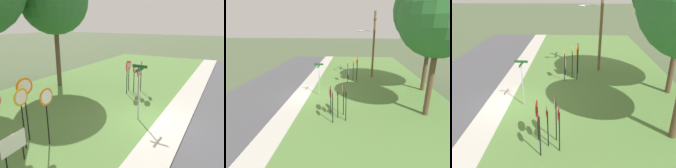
{
  "view_description": "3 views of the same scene",
  "coord_description": "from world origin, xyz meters",
  "views": [
    {
      "loc": [
        -10.37,
        -2.97,
        5.1
      ],
      "look_at": [
        0.51,
        2.86,
        1.58
      ],
      "focal_mm": 35.27,
      "sensor_mm": 36.0,
      "label": 1
    },
    {
      "loc": [
        15.0,
        3.74,
        6.06
      ],
      "look_at": [
        -0.27,
        2.59,
        1.12
      ],
      "focal_mm": 28.9,
      "sensor_mm": 36.0,
      "label": 2
    },
    {
      "loc": [
        13.1,
        4.0,
        7.22
      ],
      "look_at": [
        -1.28,
        3.44,
        1.02
      ],
      "focal_mm": 37.86,
      "sensor_mm": 36.0,
      "label": 3
    }
  ],
  "objects": [
    {
      "name": "ground_plane",
      "position": [
        0.0,
        0.0,
        0.0
      ],
      "size": [
        160.0,
        160.0,
        0.0
      ],
      "primitive_type": "plane",
      "color": "#4C5B3D"
    },
    {
      "name": "road_asphalt",
      "position": [
        0.0,
        -4.8,
        0.01
      ],
      "size": [
        44.0,
        6.4,
        0.01
      ],
      "primitive_type": "cube",
      "color": "#4C4C51",
      "rests_on": "ground_plane"
    },
    {
      "name": "sidewalk_strip",
      "position": [
        0.0,
        -0.8,
        0.03
      ],
      "size": [
        44.0,
        1.6,
        0.06
      ],
      "primitive_type": "cube",
      "color": "#BCB7AD",
      "rests_on": "ground_plane"
    },
    {
      "name": "grass_median",
      "position": [
        0.0,
        6.0,
        0.02
      ],
      "size": [
        44.0,
        12.0,
        0.04
      ],
      "primitive_type": "cube",
      "color": "#567F3D",
      "rests_on": "ground_plane"
    },
    {
      "name": "stop_sign_near_left",
      "position": [
        -4.97,
        3.93,
        1.93
      ],
      "size": [
        0.71,
        0.12,
        2.6
      ],
      "rotation": [
        0.0,
        0.0,
        0.11
      ],
      "color": "black",
      "rests_on": "grass_median"
    },
    {
      "name": "stop_sign_near_right",
      "position": [
        -4.44,
        4.32,
        2.12
      ],
      "size": [
        0.73,
        0.16,
        2.85
      ],
      "rotation": [
        0.0,
        0.0,
        -0.18
      ],
      "color": "black",
      "rests_on": "grass_median"
    },
    {
      "name": "stop_sign_far_left",
      "position": [
        -5.91,
        4.4,
        1.99
      ],
      "size": [
        0.77,
        0.13,
        2.67
      ],
      "rotation": [
        0.0,
        0.0,
        -0.14
      ],
      "color": "black",
      "rests_on": "grass_median"
    },
    {
      "name": "stop_sign_far_center",
      "position": [
        -4.24,
        3.34,
        1.86
      ],
      "size": [
        0.73,
        0.09,
        2.5
      ],
      "rotation": [
        0.0,
        0.0,
        0.01
      ],
      "color": "black",
      "rests_on": "grass_median"
    },
    {
      "name": "yield_sign_near_left",
      "position": [
        4.63,
        2.59,
        1.73
      ],
      "size": [
        0.65,
        0.15,
        2.28
      ],
      "rotation": [
        0.0,
        0.0,
        0.19
      ],
      "color": "black",
      "rests_on": "grass_median"
    },
    {
      "name": "yield_sign_near_right",
      "position": [
        4.28,
        3.42,
        1.73
      ],
      "size": [
        0.64,
        0.1,
        2.29
      ],
      "rotation": [
        0.0,
        0.0,
        -0.03
      ],
      "color": "black",
      "rests_on": "grass_median"
    },
    {
      "name": "yield_sign_far_left",
      "position": [
        3.49,
        3.22,
        1.86
      ],
      "size": [
        0.78,
        0.16,
        2.44
      ],
      "rotation": [
        0.0,
        0.0,
        0.17
      ],
      "color": "black",
      "rests_on": "grass_median"
    },
    {
      "name": "yield_sign_far_right",
      "position": [
        3.52,
        2.34,
        1.66
      ],
      "size": [
        0.83,
        0.1,
        2.19
      ],
      "rotation": [
        0.0,
        0.0,
        0.02
      ],
      "color": "black",
      "rests_on": "grass_median"
    },
    {
      "name": "yield_sign_center",
      "position": [
        3.95,
        2.87,
        1.65
      ],
      "size": [
        0.68,
        0.12,
        2.17
      ],
      "rotation": [
        0.0,
        0.0,
        0.09
      ],
      "color": "black",
      "rests_on": "grass_median"
    },
    {
      "name": "street_name_post",
      "position": [
        -0.12,
        0.93,
        1.8
      ],
      "size": [
        0.96,
        0.82,
        2.96
      ],
      "rotation": [
        0.0,
        0.0,
        -0.06
      ],
      "color": "#9EA0A8",
      "rests_on": "grass_median"
    },
    {
      "name": "utility_pole",
      "position": [
        -6.87,
        6.16,
        4.2
      ],
      "size": [
        2.1,
        2.03,
        7.66
      ],
      "color": "brown",
      "rests_on": "grass_median"
    },
    {
      "name": "notice_board",
      "position": [
        -5.92,
        3.39,
        0.87
      ],
      "size": [
        1.1,
        0.11,
        1.25
      ],
      "rotation": [
        0.0,
        0.0,
        0.07
      ],
      "color": "black",
      "rests_on": "grass_median"
    },
    {
      "name": "oak_tree_left",
      "position": [
        -2.37,
        10.76,
        7.47
      ],
      "size": [
        6.84,
        6.84,
        10.86
      ],
      "color": "brown",
      "rests_on": "grass_median"
    },
    {
      "name": "oak_tree_right",
      "position": [
        2.97,
        9.08,
        6.62
      ],
      "size": [
        5.1,
        5.1,
        9.14
      ],
      "color": "brown",
      "rests_on": "grass_median"
    }
  ]
}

